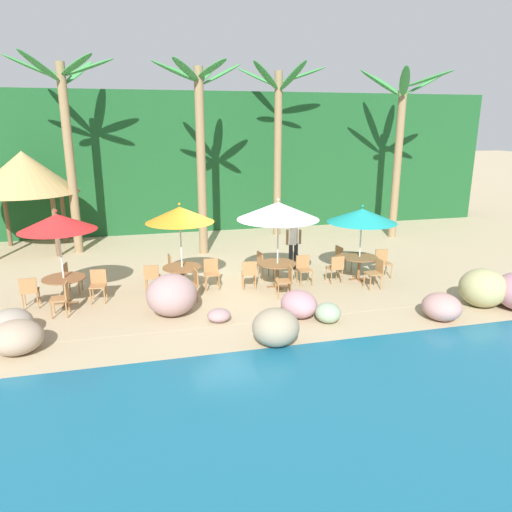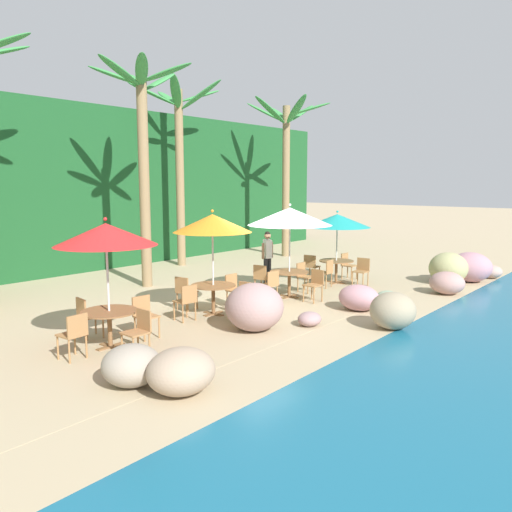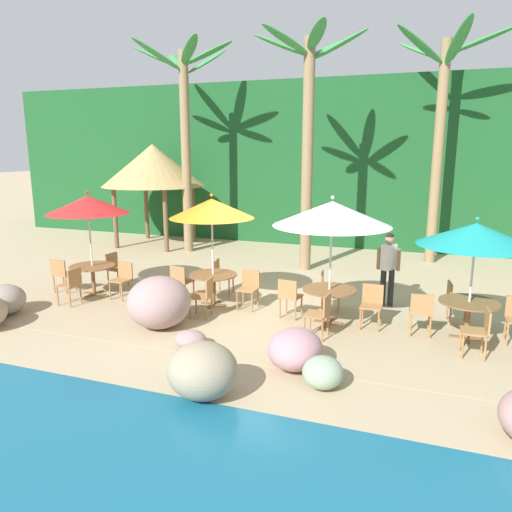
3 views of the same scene
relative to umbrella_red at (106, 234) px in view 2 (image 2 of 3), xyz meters
The scene contains 32 objects.
ground_plane 5.04m from the umbrella_red, ahead, with size 120.00×120.00×0.00m, color tan.
terrace_deck 5.04m from the umbrella_red, ahead, with size 18.00×5.20×0.01m.
foliage_backdrop 10.26m from the umbrella_red, 63.79° to the left, with size 28.00×2.40×6.00m.
rock_seawall 7.34m from the umbrella_red, 21.90° to the right, with size 14.41×3.42×1.06m.
umbrella_red is the anchor object (origin of this frame).
dining_table_red 1.62m from the umbrella_red, 90.00° to the right, with size 1.10×1.10×0.74m.
chair_red_seaward 1.92m from the umbrella_red, ahead, with size 0.46×0.46×0.87m.
chair_red_inland 1.92m from the umbrella_red, 88.00° to the left, with size 0.48×0.48×0.87m.
chair_red_left 1.92m from the umbrella_red, behind, with size 0.44×0.45×0.87m.
chair_red_right 1.92m from the umbrella_red, 85.74° to the right, with size 0.44×0.43×0.87m.
umbrella_orange 3.15m from the umbrella_red, ahead, with size 1.91×1.91×2.58m.
dining_table_orange 3.55m from the umbrella_red, ahead, with size 1.10×1.10×0.74m.
chair_orange_seaward 4.36m from the umbrella_red, ahead, with size 0.43×0.43×0.87m.
chair_orange_inland 3.59m from the umbrella_red, 20.07° to the left, with size 0.47×0.46×0.87m.
chair_orange_left 2.88m from the umbrella_red, ahead, with size 0.47×0.48×0.87m.
chair_orange_right 3.79m from the umbrella_red, 10.02° to the right, with size 0.47×0.47×0.87m.
umbrella_white 5.90m from the umbrella_red, ahead, with size 2.36×2.36×2.65m.
dining_table_white 6.12m from the umbrella_red, ahead, with size 1.10×1.10×0.74m.
chair_white_seaward 6.96m from the umbrella_red, ahead, with size 0.42×0.43×0.87m.
chair_white_inland 5.99m from the umbrella_red, ahead, with size 0.49×0.48×0.87m.
chair_white_left 5.33m from the umbrella_red, ahead, with size 0.47×0.47×0.87m.
chair_white_right 6.23m from the umbrella_red, ahead, with size 0.46×0.46×0.87m.
umbrella_teal 8.54m from the umbrella_red, ahead, with size 2.10×2.10×2.34m.
dining_table_teal 8.69m from the umbrella_red, ahead, with size 1.10×1.10×0.74m.
chair_teal_seaward 9.55m from the umbrella_red, ahead, with size 0.42×0.43×0.87m.
chair_teal_inland 8.55m from the umbrella_red, ahead, with size 0.48×0.48×0.87m.
chair_teal_left 7.89m from the umbrella_red, ahead, with size 0.45×0.46×0.87m.
chair_teal_right 8.88m from the umbrella_red, ahead, with size 0.45×0.44×0.87m.
palm_tree_second 6.47m from the umbrella_red, 45.03° to the left, with size 3.20×3.07×6.74m.
palm_tree_third 10.50m from the umbrella_red, 40.04° to the left, with size 3.46×3.65×6.98m.
palm_tree_fourth 13.65m from the umbrella_red, 21.75° to the left, with size 3.66×3.47×6.72m.
waiter_in_white 7.20m from the umbrella_red, 12.67° to the left, with size 0.52×0.39×1.70m.
Camera 2 is at (-10.21, -8.66, 3.22)m, focal length 36.16 mm.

